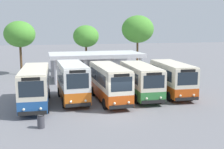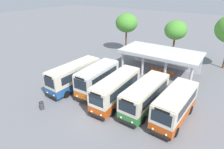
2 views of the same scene
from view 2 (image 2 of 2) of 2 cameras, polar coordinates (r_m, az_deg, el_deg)
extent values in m
plane|color=slate|center=(20.06, -5.18, -13.06)|extent=(180.00, 180.00, 0.00)
cylinder|color=black|center=(23.77, -13.36, -5.73)|extent=(0.26, 0.91, 0.90)
cylinder|color=black|center=(25.22, -16.44, -4.22)|extent=(0.26, 0.91, 0.90)
cylinder|color=black|center=(26.67, -5.57, -1.54)|extent=(0.26, 0.91, 0.90)
cylinder|color=black|center=(27.97, -8.73, -0.41)|extent=(0.26, 0.91, 0.90)
cube|color=#23569E|center=(25.63, -10.92, -2.03)|extent=(2.53, 7.90, 0.97)
cube|color=beige|center=(25.04, -11.18, 0.79)|extent=(2.53, 7.90, 1.79)
cube|color=beige|center=(24.67, -11.36, 2.81)|extent=(2.45, 7.67, 0.12)
cube|color=black|center=(23.70, -17.77, -6.21)|extent=(2.05, 0.20, 0.28)
cube|color=#1E2833|center=(22.88, -18.26, -2.35)|extent=(1.77, 0.14, 1.17)
cube|color=black|center=(22.57, -18.51, -0.71)|extent=(1.29, 0.11, 0.24)
cube|color=#1E2833|center=(24.36, -9.30, 0.36)|extent=(0.34, 6.24, 0.99)
cube|color=#1E2833|center=(25.83, -12.65, 1.54)|extent=(0.34, 6.24, 0.99)
sphere|color=#EAEACC|center=(23.12, -16.96, -6.03)|extent=(0.20, 0.20, 0.20)
sphere|color=#EAEACC|center=(23.98, -18.71, -5.10)|extent=(0.20, 0.20, 0.20)
cylinder|color=black|center=(22.45, -5.08, -7.05)|extent=(0.24, 0.91, 0.90)
cylinder|color=black|center=(23.60, -9.12, -5.57)|extent=(0.24, 0.91, 0.90)
cylinder|color=black|center=(25.31, 0.38, -2.97)|extent=(0.24, 0.91, 0.90)
cylinder|color=black|center=(26.33, -3.45, -1.84)|extent=(0.24, 0.91, 0.90)
cube|color=orange|center=(24.13, -4.23, -3.25)|extent=(2.34, 6.53, 1.09)
cube|color=silver|center=(23.47, -4.35, -0.07)|extent=(2.34, 6.53, 1.87)
cube|color=silver|center=(23.06, -4.43, 2.17)|extent=(2.27, 6.34, 0.12)
cube|color=black|center=(22.17, -9.21, -7.54)|extent=(2.06, 0.15, 0.28)
cube|color=#1E2833|center=(21.23, -9.49, -3.08)|extent=(1.78, 0.10, 1.22)
cube|color=black|center=(20.88, -9.64, -1.23)|extent=(1.30, 0.08, 0.24)
cube|color=#1E2833|center=(22.95, -2.04, -0.48)|extent=(0.18, 5.18, 1.03)
cube|color=#1E2833|center=(24.12, -6.27, 0.70)|extent=(0.18, 5.18, 1.03)
sphere|color=#EAEACC|center=(21.67, -8.05, -7.32)|extent=(0.20, 0.20, 0.20)
sphere|color=#EAEACC|center=(22.36, -10.42, -6.40)|extent=(0.20, 0.20, 0.20)
cylinder|color=black|center=(20.12, 0.19, -11.19)|extent=(0.24, 0.90, 0.90)
cylinder|color=black|center=(21.07, -4.49, -9.41)|extent=(0.24, 0.90, 0.90)
cylinder|color=black|center=(23.61, 6.39, -5.37)|extent=(0.24, 0.90, 0.90)
cylinder|color=black|center=(24.42, 2.17, -4.11)|extent=(0.24, 0.90, 0.90)
cube|color=#D14C14|center=(22.00, 1.30, -6.36)|extent=(2.26, 7.68, 1.00)
cube|color=beige|center=(21.31, 1.33, -3.20)|extent=(2.26, 7.68, 1.76)
cube|color=beige|center=(20.88, 1.36, -0.93)|extent=(2.19, 7.45, 0.12)
cube|color=black|center=(19.58, -4.73, -12.21)|extent=(2.01, 0.14, 0.28)
cube|color=#1E2833|center=(18.58, -4.84, -7.75)|extent=(1.73, 0.08, 1.14)
cube|color=black|center=(18.21, -4.92, -5.88)|extent=(1.27, 0.07, 0.24)
cube|color=#1E2833|center=(20.91, 3.93, -3.69)|extent=(0.16, 6.11, 0.97)
cube|color=#1E2833|center=(21.86, -0.87, -2.28)|extent=(0.16, 6.11, 0.97)
sphere|color=#EAEACC|center=(19.11, -3.33, -12.04)|extent=(0.20, 0.20, 0.20)
sphere|color=#EAEACC|center=(19.69, -6.12, -10.90)|extent=(0.20, 0.20, 0.20)
cylinder|color=black|center=(19.42, 9.33, -13.14)|extent=(0.26, 0.91, 0.90)
cylinder|color=black|center=(20.22, 3.85, -11.06)|extent=(0.26, 0.91, 0.90)
cylinder|color=black|center=(22.96, 14.69, -7.07)|extent=(0.26, 0.91, 0.90)
cylinder|color=black|center=(23.64, 9.90, -5.57)|extent=(0.26, 0.91, 0.90)
cube|color=#337F3D|center=(21.26, 9.72, -8.08)|extent=(2.54, 7.53, 0.94)
cube|color=beige|center=(20.58, 9.98, -5.03)|extent=(2.54, 7.53, 1.67)
cube|color=beige|center=(20.15, 10.17, -2.82)|extent=(2.47, 7.30, 0.12)
cube|color=black|center=(18.76, 4.25, -14.12)|extent=(2.13, 0.19, 0.28)
cube|color=#1E2833|center=(17.77, 4.51, -9.82)|extent=(1.84, 0.12, 1.09)
cube|color=black|center=(17.40, 4.58, -8.02)|extent=(1.35, 0.10, 0.24)
cube|color=#1E2833|center=(20.26, 12.93, -5.67)|extent=(0.28, 5.95, 0.92)
cube|color=#1E2833|center=(21.06, 7.42, -3.94)|extent=(0.28, 5.95, 0.92)
sphere|color=#EAEACC|center=(18.33, 5.98, -14.03)|extent=(0.20, 0.20, 0.20)
sphere|color=#EAEACC|center=(18.82, 2.67, -12.70)|extent=(0.20, 0.20, 0.20)
cylinder|color=black|center=(18.74, 18.61, -15.98)|extent=(0.28, 0.91, 0.90)
cylinder|color=black|center=(19.25, 12.44, -13.83)|extent=(0.28, 0.91, 0.90)
cylinder|color=black|center=(22.07, 22.42, -9.74)|extent=(0.28, 0.91, 0.90)
cylinder|color=black|center=(22.51, 17.16, -8.12)|extent=(0.28, 0.91, 0.90)
cube|color=#D14C14|center=(20.33, 17.97, -10.71)|extent=(2.68, 6.92, 1.00)
cube|color=beige|center=(19.59, 18.49, -7.46)|extent=(2.68, 6.92, 1.73)
cube|color=beige|center=(19.13, 18.87, -5.12)|extent=(2.60, 6.71, 0.12)
cube|color=black|center=(17.96, 13.77, -17.03)|extent=(2.15, 0.23, 0.28)
cube|color=#1E2833|center=(16.88, 14.46, -12.46)|extent=(1.85, 0.16, 1.12)
cube|color=black|center=(16.47, 14.72, -10.54)|extent=(1.36, 0.13, 0.24)
cube|color=#1E2833|center=(19.42, 21.72, -8.15)|extent=(0.38, 5.43, 0.95)
cube|color=#1E2833|center=(19.93, 15.60, -6.27)|extent=(0.38, 5.43, 0.95)
sphere|color=#EAEACC|center=(17.62, 15.80, -16.95)|extent=(0.20, 0.20, 0.20)
sphere|color=#EAEACC|center=(17.93, 12.02, -15.58)|extent=(0.20, 0.20, 0.20)
cylinder|color=silver|center=(30.32, 3.19, 4.28)|extent=(0.36, 0.36, 3.20)
cylinder|color=silver|center=(28.85, 9.13, 2.87)|extent=(0.36, 0.36, 3.20)
cylinder|color=silver|center=(27.73, 15.60, 1.30)|extent=(0.36, 0.36, 3.20)
cylinder|color=silver|center=(27.02, 22.51, -0.40)|extent=(0.36, 0.36, 3.20)
cube|color=silver|center=(32.77, 15.73, 4.98)|extent=(11.21, 0.20, 3.20)
cube|color=silver|center=(29.84, 14.41, 6.63)|extent=(11.71, 6.01, 0.20)
cube|color=silver|center=(27.28, 12.18, 4.59)|extent=(11.71, 0.10, 0.28)
cylinder|color=slate|center=(30.08, 11.82, 0.74)|extent=(0.03, 0.03, 0.44)
cylinder|color=slate|center=(30.21, 11.21, 0.90)|extent=(0.03, 0.03, 0.44)
cylinder|color=slate|center=(30.38, 12.10, 0.96)|extent=(0.03, 0.03, 0.44)
cylinder|color=slate|center=(30.51, 11.50, 1.12)|extent=(0.03, 0.03, 0.44)
cube|color=#D85919|center=(30.20, 11.70, 1.35)|extent=(0.46, 0.46, 0.04)
cube|color=#D85919|center=(30.29, 11.89, 1.82)|extent=(0.44, 0.06, 0.40)
cylinder|color=slate|center=(29.89, 12.96, 0.46)|extent=(0.03, 0.03, 0.44)
cylinder|color=slate|center=(30.01, 12.35, 0.62)|extent=(0.03, 0.03, 0.44)
cylinder|color=slate|center=(30.19, 13.23, 0.69)|extent=(0.03, 0.03, 0.44)
cylinder|color=slate|center=(30.31, 12.63, 0.85)|extent=(0.03, 0.03, 0.44)
cube|color=#D85919|center=(30.00, 12.84, 1.07)|extent=(0.46, 0.46, 0.04)
cube|color=#D85919|center=(30.09, 13.03, 1.55)|extent=(0.44, 0.06, 0.40)
cylinder|color=slate|center=(29.70, 14.12, 0.17)|extent=(0.03, 0.03, 0.44)
cylinder|color=slate|center=(29.82, 13.50, 0.34)|extent=(0.03, 0.03, 0.44)
cylinder|color=slate|center=(30.01, 14.38, 0.40)|extent=(0.03, 0.03, 0.44)
cylinder|color=slate|center=(30.12, 13.77, 0.57)|extent=(0.03, 0.03, 0.44)
cube|color=#D85919|center=(29.81, 13.99, 0.79)|extent=(0.46, 0.46, 0.04)
cube|color=#D85919|center=(29.91, 14.18, 1.27)|extent=(0.44, 0.06, 0.40)
cylinder|color=slate|center=(29.54, 15.30, -0.11)|extent=(0.03, 0.03, 0.44)
cylinder|color=slate|center=(29.65, 14.68, 0.06)|extent=(0.03, 0.03, 0.44)
cylinder|color=slate|center=(29.85, 15.55, 0.13)|extent=(0.03, 0.03, 0.44)
cylinder|color=slate|center=(29.95, 14.93, 0.29)|extent=(0.03, 0.03, 0.44)
cube|color=#D85919|center=(29.65, 15.17, 0.51)|extent=(0.46, 0.46, 0.04)
cube|color=#D85919|center=(29.74, 15.35, 0.99)|extent=(0.44, 0.06, 0.40)
cylinder|color=slate|center=(29.35, 16.47, -0.43)|extent=(0.03, 0.03, 0.44)
cylinder|color=slate|center=(29.45, 15.83, -0.25)|extent=(0.03, 0.03, 0.44)
cylinder|color=slate|center=(29.66, 16.71, -0.19)|extent=(0.03, 0.03, 0.44)
cylinder|color=slate|center=(29.76, 16.08, -0.02)|extent=(0.03, 0.03, 0.44)
cube|color=#D85919|center=(29.46, 16.33, 0.20)|extent=(0.46, 0.46, 0.04)
cube|color=#D85919|center=(29.55, 16.51, 0.69)|extent=(0.44, 0.06, 0.40)
cylinder|color=slate|center=(29.12, 17.61, -0.80)|extent=(0.03, 0.03, 0.44)
cylinder|color=slate|center=(29.21, 16.96, -0.62)|extent=(0.03, 0.03, 0.44)
cylinder|color=slate|center=(29.42, 17.83, -0.55)|extent=(0.03, 0.03, 0.44)
cylinder|color=slate|center=(29.52, 17.20, -0.38)|extent=(0.03, 0.03, 0.44)
cube|color=#D85919|center=(29.22, 17.46, -0.16)|extent=(0.46, 0.46, 0.04)
cube|color=#D85919|center=(29.31, 17.64, 0.33)|extent=(0.44, 0.06, 0.40)
cylinder|color=brown|center=(36.50, 17.76, 7.32)|extent=(0.32, 0.32, 3.88)
ellipsoid|color=#4C9933|center=(35.68, 18.48, 12.48)|extent=(3.85, 3.85, 3.27)
cylinder|color=brown|center=(39.36, 4.19, 9.86)|extent=(0.32, 0.32, 4.10)
ellipsoid|color=#4C9933|center=(38.57, 4.37, 15.11)|extent=(4.29, 4.29, 3.64)
cylinder|color=#3F3F47|center=(22.47, -20.25, -8.76)|extent=(0.48, 0.48, 0.85)
torus|color=black|center=(22.24, -20.42, -7.80)|extent=(0.49, 0.49, 0.06)
camera|label=1|loc=(18.77, -76.88, -13.40)|focal=44.91mm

